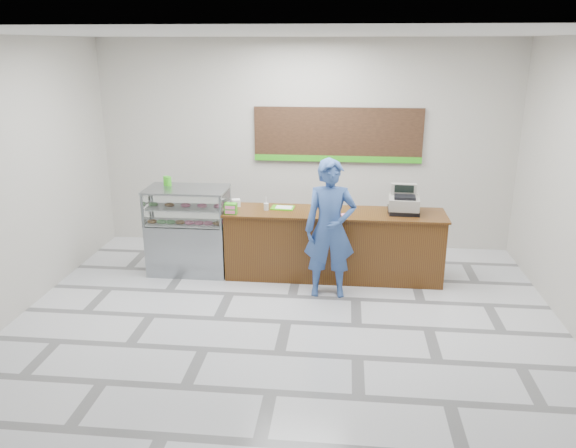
# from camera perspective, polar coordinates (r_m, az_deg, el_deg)

# --- Properties ---
(floor) EXTENTS (7.00, 7.00, 0.00)m
(floor) POSITION_cam_1_polar(r_m,az_deg,el_deg) (7.28, -0.17, -9.92)
(floor) COLOR silver
(floor) RESTS_ON ground
(back_wall) EXTENTS (7.00, 0.00, 7.00)m
(back_wall) POSITION_cam_1_polar(r_m,az_deg,el_deg) (9.57, 1.73, 7.96)
(back_wall) COLOR beige
(back_wall) RESTS_ON floor
(ceiling) EXTENTS (7.00, 7.00, 0.00)m
(ceiling) POSITION_cam_1_polar(r_m,az_deg,el_deg) (6.44, -0.19, 18.81)
(ceiling) COLOR silver
(ceiling) RESTS_ON back_wall
(sales_counter) EXTENTS (3.26, 0.76, 1.03)m
(sales_counter) POSITION_cam_1_polar(r_m,az_deg,el_deg) (8.46, 4.64, -2.09)
(sales_counter) COLOR #55320F
(sales_counter) RESTS_ON floor
(display_case) EXTENTS (1.22, 0.72, 1.33)m
(display_case) POSITION_cam_1_polar(r_m,az_deg,el_deg) (8.73, -10.05, -0.57)
(display_case) COLOR gray
(display_case) RESTS_ON floor
(menu_board) EXTENTS (2.80, 0.06, 0.90)m
(menu_board) POSITION_cam_1_polar(r_m,az_deg,el_deg) (9.48, 5.08, 8.92)
(menu_board) COLOR black
(menu_board) RESTS_ON back_wall
(cash_register) EXTENTS (0.46, 0.48, 0.41)m
(cash_register) POSITION_cam_1_polar(r_m,az_deg,el_deg) (8.37, 11.67, 2.16)
(cash_register) COLOR black
(cash_register) RESTS_ON sales_counter
(card_terminal) EXTENTS (0.10, 0.17, 0.04)m
(card_terminal) POSITION_cam_1_polar(r_m,az_deg,el_deg) (8.26, 10.48, 1.05)
(card_terminal) COLOR black
(card_terminal) RESTS_ON sales_counter
(serving_tray) EXTENTS (0.36, 0.27, 0.02)m
(serving_tray) POSITION_cam_1_polar(r_m,az_deg,el_deg) (8.44, -0.53, 1.66)
(serving_tray) COLOR #48BF11
(serving_tray) RESTS_ON sales_counter
(napkin_box) EXTENTS (0.15, 0.15, 0.11)m
(napkin_box) POSITION_cam_1_polar(r_m,az_deg,el_deg) (8.59, -5.29, 2.17)
(napkin_box) COLOR white
(napkin_box) RESTS_ON sales_counter
(straw_cup) EXTENTS (0.07, 0.07, 0.11)m
(straw_cup) POSITION_cam_1_polar(r_m,az_deg,el_deg) (8.35, -2.23, 1.77)
(straw_cup) COLOR silver
(straw_cup) RESTS_ON sales_counter
(promo_box) EXTENTS (0.18, 0.12, 0.16)m
(promo_box) POSITION_cam_1_polar(r_m,az_deg,el_deg) (8.20, -5.83, 1.58)
(promo_box) COLOR green
(promo_box) RESTS_ON sales_counter
(donut_decal) EXTENTS (0.15, 0.15, 0.00)m
(donut_decal) POSITION_cam_1_polar(r_m,az_deg,el_deg) (8.17, 5.90, 0.96)
(donut_decal) COLOR pink
(donut_decal) RESTS_ON sales_counter
(green_cup_left) EXTENTS (0.09, 0.09, 0.14)m
(green_cup_left) POSITION_cam_1_polar(r_m,az_deg,el_deg) (8.78, -12.26, 4.32)
(green_cup_left) COLOR green
(green_cup_left) RESTS_ON display_case
(green_cup_right) EXTENTS (0.09, 0.09, 0.14)m
(green_cup_right) POSITION_cam_1_polar(r_m,az_deg,el_deg) (8.75, -12.04, 4.27)
(green_cup_right) COLOR green
(green_cup_right) RESTS_ON display_case
(customer) EXTENTS (0.73, 0.50, 1.94)m
(customer) POSITION_cam_1_polar(r_m,az_deg,el_deg) (7.71, 4.30, -0.50)
(customer) COLOR #335395
(customer) RESTS_ON floor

